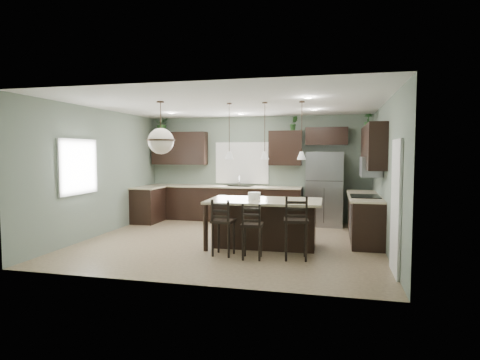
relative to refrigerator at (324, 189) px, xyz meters
name	(u,v)px	position (x,y,z in m)	size (l,w,h in m)	color
ground	(231,241)	(-1.82, -2.31, -0.93)	(6.00, 6.00, 0.00)	#9E8466
pantry_door	(396,207)	(1.15, -3.86, 0.09)	(0.04, 0.82, 2.04)	white
window_back	(242,163)	(-2.22, 0.43, 0.62)	(1.35, 0.02, 1.00)	white
window_left	(78,167)	(-4.81, -3.11, 0.62)	(0.02, 1.10, 1.00)	white
left_return_cabs	(148,205)	(-4.52, -0.61, -0.48)	(0.60, 0.90, 0.90)	black
left_return_countertop	(148,187)	(-4.50, -0.61, -0.01)	(0.66, 0.96, 0.04)	beige
back_lower_cabs	(223,204)	(-2.67, 0.14, -0.48)	(4.20, 0.60, 0.90)	black
back_countertop	(223,187)	(-2.67, 0.12, -0.01)	(4.20, 0.66, 0.04)	beige
sink_inset	(239,186)	(-2.22, 0.12, 0.01)	(0.70, 0.45, 0.01)	gray
faucet	(239,181)	(-2.22, 0.09, 0.16)	(0.02, 0.02, 0.28)	silver
back_upper_left	(180,148)	(-3.97, 0.27, 1.02)	(1.55, 0.34, 0.90)	black
back_upper_right	(285,148)	(-1.02, 0.27, 1.02)	(0.85, 0.34, 0.90)	black
fridge_header	(327,136)	(0.03, 0.27, 1.32)	(1.05, 0.34, 0.45)	black
right_lower_cabs	(365,218)	(0.88, -1.43, -0.48)	(0.60, 2.35, 0.90)	black
right_countertop	(364,196)	(0.86, -1.43, -0.01)	(0.66, 2.35, 0.04)	beige
cooktop	(365,196)	(0.86, -1.71, 0.02)	(0.58, 0.75, 0.02)	black
wall_oven_front	(350,220)	(0.57, -1.71, -0.48)	(0.01, 0.72, 0.60)	gray
right_upper_cabs	(373,147)	(1.01, -1.43, 1.02)	(0.34, 2.35, 0.90)	black
microwave	(371,167)	(0.96, -1.71, 0.62)	(0.40, 0.75, 0.40)	gray
refrigerator	(324,189)	(0.00, 0.00, 0.00)	(0.90, 0.74, 1.85)	gray
kitchen_island	(264,223)	(-1.07, -2.61, -0.46)	(2.18, 1.24, 0.92)	black
serving_dish	(254,196)	(-1.27, -2.61, 0.07)	(0.24, 0.24, 0.14)	white
bar_stool_left	(223,227)	(-1.67, -3.42, -0.41)	(0.38, 0.38, 1.02)	black
bar_stool_center	(252,231)	(-1.12, -3.53, -0.44)	(0.36, 0.36, 0.98)	black
bar_stool_right	(296,227)	(-0.39, -3.38, -0.37)	(0.41, 0.41, 1.11)	black
pendant_left	(229,131)	(-1.77, -2.62, 1.32)	(0.17, 0.17, 1.10)	white
pendant_center	(265,131)	(-1.07, -2.61, 1.32)	(0.17, 0.17, 1.10)	silver
pendant_right	(302,131)	(-0.37, -2.60, 1.32)	(0.17, 0.17, 1.10)	white
chandelier	(161,128)	(-2.95, -3.20, 1.38)	(0.53, 0.53, 1.00)	beige
plant_back_left	(162,124)	(-4.47, 0.24, 1.71)	(0.41, 0.36, 0.46)	#2A5927
plant_back_right	(294,123)	(-0.81, 0.24, 1.66)	(0.20, 0.16, 0.37)	#295324
plant_right_wall	(368,121)	(0.98, -0.47, 1.64)	(0.19, 0.19, 0.34)	#234C21
room_shell	(231,159)	(-1.82, -2.31, 0.77)	(6.00, 6.00, 6.00)	slate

